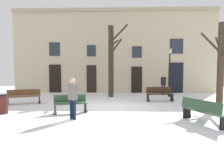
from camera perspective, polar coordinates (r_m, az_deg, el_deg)
name	(u,v)px	position (r m, az deg, el deg)	size (l,w,h in m)	color
ground_plane	(111,108)	(10.46, -0.24, -7.04)	(29.95, 29.95, 0.00)	white
building_facade	(114,50)	(18.02, 0.62, 9.99)	(18.72, 0.60, 7.74)	beige
tree_foreground	(111,60)	(14.77, -0.17, 7.27)	(1.51, 2.15, 5.49)	#382B1E
tree_left_of_center	(221,61)	(12.94, 29.58, 5.98)	(1.68, 3.08, 4.78)	#423326
streetlamp	(170,67)	(15.57, 16.74, 4.89)	(0.30, 0.30, 3.77)	black
litter_bin	(3,104)	(10.24, -29.66, -5.27)	(0.44, 0.44, 0.87)	#4C1E19
bench_near_center_tree	(24,96)	(12.77, -24.73, -3.32)	(1.94, 1.15, 0.88)	brown
bench_facing_shops	(202,111)	(8.05, 25.28, -7.19)	(1.11, 1.90, 0.91)	#2D4C33
bench_far_corner	(160,94)	(13.02, 13.95, -2.82)	(1.79, 0.66, 0.94)	#3D2819
bench_near_lamp	(70,103)	(9.29, -12.27, -5.68)	(1.59, 0.91, 0.87)	#2D4C33
person_strolling	(163,83)	(16.46, 15.02, 0.22)	(0.40, 0.26, 1.76)	#2D271E
person_near_bench	(73,97)	(7.95, -11.59, -3.72)	(0.43, 0.41, 1.69)	black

